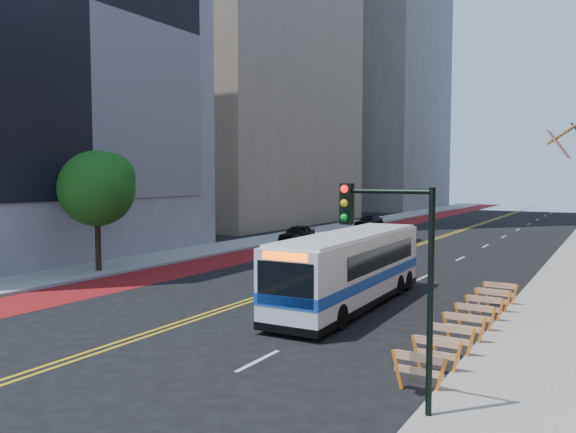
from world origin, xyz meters
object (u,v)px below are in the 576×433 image
at_px(transit_bus, 351,268).
at_px(car_b, 407,234).
at_px(car_a, 297,234).
at_px(car_c, 369,221).
at_px(street_tree, 98,186).
at_px(traffic_signal, 392,251).

height_order(transit_bus, car_b, transit_bus).
relative_size(transit_bus, car_a, 2.75).
distance_m(transit_bus, car_c, 37.14).
bearing_deg(street_tree, car_a, 84.14).
bearing_deg(car_a, traffic_signal, -56.40).
bearing_deg(car_b, car_a, -159.09).
bearing_deg(car_b, car_c, 113.93).
xyz_separation_m(traffic_signal, transit_bus, (-5.23, 9.42, -2.12)).
height_order(traffic_signal, transit_bus, traffic_signal).
bearing_deg(car_c, transit_bus, -65.95).
height_order(car_a, car_b, car_a).
xyz_separation_m(transit_bus, car_b, (-5.78, 24.12, -0.95)).
height_order(street_tree, car_a, street_tree).
relative_size(transit_bus, car_b, 2.86).
distance_m(street_tree, car_b, 26.20).
distance_m(car_a, car_c, 15.54).
relative_size(car_a, car_c, 0.92).
height_order(transit_bus, car_c, transit_bus).
height_order(street_tree, transit_bus, street_tree).
relative_size(street_tree, traffic_signal, 1.32).
bearing_deg(car_a, transit_bus, -54.42).
distance_m(traffic_signal, transit_bus, 10.98).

